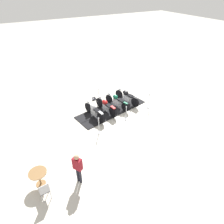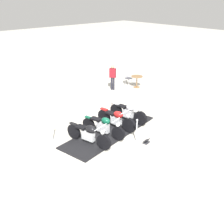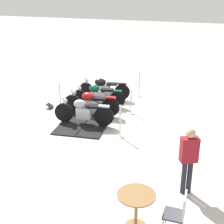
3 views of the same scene
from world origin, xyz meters
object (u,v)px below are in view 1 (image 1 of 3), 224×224
object	(u,v)px
motorcycle_maroon	(106,106)
bystander_person	(78,166)
motorcycle_forest	(117,101)
stanchion_right_mid	(99,97)
motorcycle_black	(127,96)
stanchion_left_rear	(99,127)
stanchion_left_mid	(126,115)
info_placard	(94,99)
stanchion_left_front	(149,103)
motorcycle_chrome	(94,111)
cafe_chair_near_table	(44,190)
cafe_table	(38,175)

from	to	relation	value
motorcycle_maroon	bystander_person	size ratio (longest dim) A/B	1.34
motorcycle_forest	stanchion_right_mid	xyz separation A→B (m)	(1.33, 0.73, -0.16)
motorcycle_black	stanchion_left_rear	xyz separation A→B (m)	(-2.13, 3.32, -0.12)
stanchion_left_mid	info_placard	world-z (taller)	stanchion_left_mid
info_placard	bystander_person	size ratio (longest dim) A/B	0.22
motorcycle_forest	stanchion_left_front	distance (m)	2.27
motorcycle_chrome	stanchion_left_rear	size ratio (longest dim) A/B	1.94
motorcycle_black	stanchion_left_rear	distance (m)	3.94
stanchion_left_front	motorcycle_forest	bearing A→B (deg)	58.45
cafe_chair_near_table	motorcycle_black	bearing A→B (deg)	-59.67
cafe_chair_near_table	motorcycle_forest	bearing A→B (deg)	-56.78
cafe_chair_near_table	bystander_person	bearing A→B (deg)	-89.87
motorcycle_black	stanchion_left_rear	world-z (taller)	stanchion_left_rear
stanchion_left_rear	motorcycle_chrome	bearing A→B (deg)	-15.46
stanchion_left_front	cafe_table	size ratio (longest dim) A/B	1.45
motorcycle_black	motorcycle_chrome	distance (m)	2.92
stanchion_left_rear	stanchion_left_mid	bearing A→B (deg)	-79.92
motorcycle_maroon	bystander_person	world-z (taller)	bystander_person
motorcycle_chrome	stanchion_right_mid	size ratio (longest dim) A/B	2.03
motorcycle_maroon	stanchion_left_rear	distance (m)	2.26
motorcycle_black	bystander_person	world-z (taller)	bystander_person
cafe_table	cafe_chair_near_table	size ratio (longest dim) A/B	0.80
motorcycle_forest	stanchion_left_front	world-z (taller)	stanchion_left_front
stanchion_right_mid	cafe_table	size ratio (longest dim) A/B	1.39
stanchion_left_mid	cafe_table	world-z (taller)	stanchion_left_mid
motorcycle_maroon	cafe_table	bearing A→B (deg)	116.80
motorcycle_forest	stanchion_left_mid	xyz separation A→B (m)	(-1.57, 0.21, -0.22)
info_placard	cafe_chair_near_table	distance (m)	8.20
motorcycle_black	motorcycle_maroon	world-z (taller)	motorcycle_maroon
stanchion_left_front	motorcycle_chrome	bearing A→B (deg)	77.70
motorcycle_black	cafe_chair_near_table	bearing A→B (deg)	111.24
motorcycle_black	motorcycle_forest	bearing A→B (deg)	87.76
motorcycle_black	info_placard	size ratio (longest dim) A/B	6.34
motorcycle_maroon	info_placard	xyz separation A→B (m)	(1.88, 0.02, -0.45)
stanchion_left_mid	info_placard	size ratio (longest dim) A/B	2.80
motorcycle_black	cafe_table	bearing A→B (deg)	106.25
motorcycle_forest	stanchion_left_front	bearing A→B (deg)	-135.88
stanchion_left_rear	cafe_chair_near_table	size ratio (longest dim) A/B	1.15
motorcycle_maroon	stanchion_left_front	world-z (taller)	stanchion_left_front
motorcycle_forest	stanchion_left_rear	world-z (taller)	stanchion_left_rear
motorcycle_maroon	cafe_table	size ratio (longest dim) A/B	2.87
motorcycle_chrome	bystander_person	xyz separation A→B (m)	(-4.19, 2.72, 0.49)
stanchion_left_mid	cafe_chair_near_table	world-z (taller)	stanchion_left_mid
bystander_person	motorcycle_black	bearing A→B (deg)	9.82
motorcycle_chrome	stanchion_left_front	bearing A→B (deg)	-110.78
motorcycle_forest	motorcycle_chrome	bearing A→B (deg)	85.91
stanchion_left_rear	cafe_table	bearing A→B (deg)	115.84
motorcycle_maroon	stanchion_left_rear	bearing A→B (deg)	133.70
motorcycle_forest	stanchion_right_mid	distance (m)	1.53
stanchion_left_front	cafe_table	xyz separation A→B (m)	(-2.63, 8.14, 0.18)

